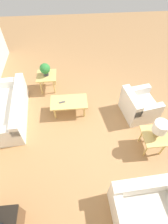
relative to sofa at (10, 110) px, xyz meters
The scene contains 10 objects.
ground_plane 2.34m from the sofa, behind, with size 14.00×14.00×0.00m, color #A87A4C.
sofa is the anchor object (origin of this frame).
armchair 3.43m from the sofa, behind, with size 0.95×0.99×0.75m.
loveseat 3.83m from the sofa, 138.92° to the left, with size 1.24×0.87×0.75m.
coffee_table 1.58m from the sofa, behind, with size 0.98×0.53×0.44m.
side_table_plant 1.43m from the sofa, 132.26° to the right, with size 0.57×0.57×0.54m.
side_table_lamp 3.67m from the sofa, 160.43° to the left, with size 0.57×0.57×0.54m.
potted_plant 1.50m from the sofa, 132.26° to the right, with size 0.30×0.30×0.38m.
table_lamp 3.71m from the sofa, 160.43° to the left, with size 0.31×0.31×0.43m.
remote_control 1.41m from the sofa, behind, with size 0.16×0.07×0.02m.
Camera 1 is at (0.59, 2.79, 3.83)m, focal length 28.00 mm.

